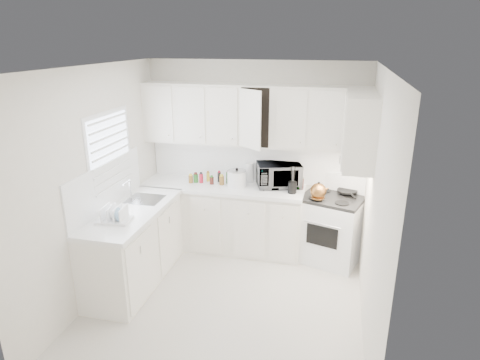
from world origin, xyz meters
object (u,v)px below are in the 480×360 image
(stove, at_px, (331,220))
(dish_rack, at_px, (114,213))
(rice_cooker, at_px, (237,177))
(microwave, at_px, (279,172))
(utensil_crock, at_px, (293,180))
(tea_kettle, at_px, (318,190))

(stove, height_order, dish_rack, stove)
(stove, xyz_separation_m, dish_rack, (-2.32, -1.40, 0.46))
(stove, bearing_deg, rice_cooker, -163.39)
(stove, bearing_deg, microwave, -174.66)
(microwave, distance_m, dish_rack, 2.23)
(utensil_crock, xyz_separation_m, dish_rack, (-1.81, -1.33, -0.09))
(microwave, bearing_deg, stove, -30.97)
(microwave, relative_size, utensil_crock, 1.55)
(utensil_crock, bearing_deg, dish_rack, -143.57)
(stove, xyz_separation_m, utensil_crock, (-0.52, -0.07, 0.55))
(tea_kettle, xyz_separation_m, utensil_crock, (-0.34, 0.09, 0.08))
(dish_rack, bearing_deg, utensil_crock, 30.61)
(utensil_crock, bearing_deg, tea_kettle, -14.85)
(stove, bearing_deg, dish_rack, -131.49)
(utensil_crock, bearing_deg, rice_cooker, 173.44)
(stove, relative_size, tea_kettle, 4.65)
(rice_cooker, bearing_deg, utensil_crock, -11.61)
(utensil_crock, bearing_deg, stove, 7.73)
(tea_kettle, relative_size, utensil_crock, 0.68)
(dish_rack, bearing_deg, microwave, 38.59)
(tea_kettle, height_order, dish_rack, tea_kettle)
(rice_cooker, height_order, dish_rack, rice_cooker)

